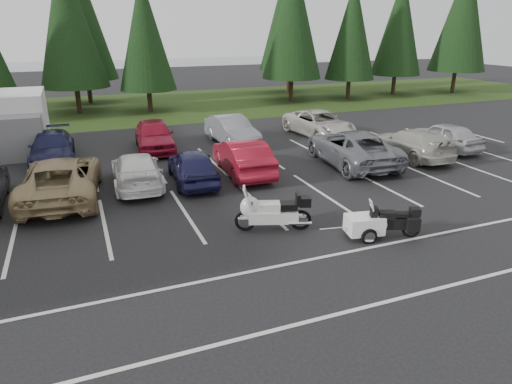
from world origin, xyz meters
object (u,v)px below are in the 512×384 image
(car_near_3, at_px, (137,170))
(cargo_trailer, at_px, (364,227))
(car_near_8, at_px, (444,136))
(touring_motorcycle, at_px, (273,209))
(car_near_5, at_px, (243,157))
(adventure_motorcycle, at_px, (391,219))
(car_far_2, at_px, (154,135))
(car_far_3, at_px, (232,130))
(car_near_2, at_px, (61,178))
(car_far_1, at_px, (52,148))
(car_near_7, at_px, (411,143))
(box_truck, at_px, (21,123))
(car_near_6, at_px, (352,147))
(car_near_4, at_px, (193,166))
(car_far_4, at_px, (319,124))

(car_near_3, distance_m, cargo_trailer, 9.46)
(car_near_8, height_order, touring_motorcycle, touring_motorcycle)
(car_near_5, bearing_deg, adventure_motorcycle, 107.81)
(car_far_2, height_order, car_far_3, car_far_2)
(car_near_2, height_order, car_far_2, car_near_2)
(car_far_1, bearing_deg, car_near_8, -13.80)
(car_far_2, distance_m, touring_motorcycle, 11.55)
(car_far_1, bearing_deg, touring_motorcycle, -57.91)
(car_near_2, distance_m, touring_motorcycle, 8.30)
(car_near_7, xyz_separation_m, car_near_8, (2.61, 0.59, 0.01))
(touring_motorcycle, bearing_deg, car_far_2, 118.24)
(car_near_8, bearing_deg, car_near_5, -2.95)
(touring_motorcycle, bearing_deg, car_far_1, 140.67)
(box_truck, xyz_separation_m, car_near_8, (20.43, -7.86, -0.73))
(car_near_2, xyz_separation_m, touring_motorcycle, (6.20, -5.52, -0.05))
(box_truck, xyz_separation_m, car_near_6, (14.45, -8.40, -0.64))
(car_near_7, relative_size, cargo_trailer, 3.07)
(car_near_5, distance_m, cargo_trailer, 7.52)
(car_near_4, xyz_separation_m, car_near_7, (10.93, -0.17, -0.01))
(box_truck, bearing_deg, cargo_trailer, -55.75)
(car_far_3, bearing_deg, adventure_motorcycle, -91.57)
(car_near_6, height_order, touring_motorcycle, car_near_6)
(car_far_2, bearing_deg, touring_motorcycle, -76.35)
(car_far_2, height_order, adventure_motorcycle, car_far_2)
(cargo_trailer, bearing_deg, car_near_8, 47.54)
(car_near_3, distance_m, car_near_5, 4.53)
(car_far_3, bearing_deg, car_far_4, -4.70)
(cargo_trailer, bearing_deg, box_truck, 134.94)
(car_far_1, bearing_deg, car_far_2, 5.92)
(car_near_7, bearing_deg, car_near_8, -167.06)
(car_near_8, height_order, cargo_trailer, car_near_8)
(car_near_7, distance_m, car_far_2, 12.98)
(car_near_3, height_order, cargo_trailer, car_near_3)
(car_near_8, bearing_deg, adventure_motorcycle, 36.78)
(car_near_4, xyz_separation_m, car_near_6, (7.56, -0.13, 0.10))
(car_near_8, height_order, car_far_4, car_far_4)
(car_far_1, height_order, adventure_motorcycle, car_far_1)
(car_near_6, distance_m, adventure_motorcycle, 7.94)
(car_near_3, xyz_separation_m, car_near_6, (9.77, -0.56, 0.14))
(car_near_7, distance_m, adventure_motorcycle, 9.79)
(box_truck, height_order, car_far_1, box_truck)
(car_far_2, relative_size, cargo_trailer, 2.95)
(car_near_2, relative_size, car_near_5, 1.22)
(car_near_5, xyz_separation_m, touring_motorcycle, (-1.14, -5.90, -0.03))
(car_far_4, bearing_deg, box_truck, 165.13)
(box_truck, distance_m, car_near_2, 8.55)
(box_truck, xyz_separation_m, car_near_2, (1.87, -8.31, -0.65))
(car_near_7, xyz_separation_m, car_far_3, (-7.31, 5.80, 0.05))
(car_far_1, relative_size, touring_motorcycle, 1.78)
(car_far_1, xyz_separation_m, car_far_3, (9.06, 0.17, 0.06))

